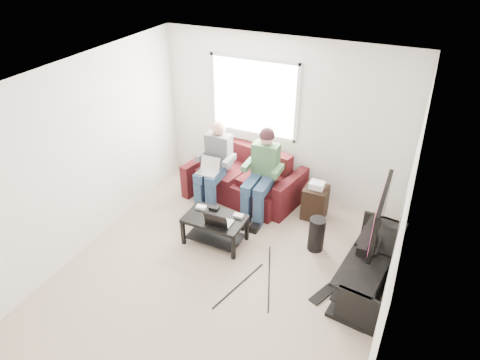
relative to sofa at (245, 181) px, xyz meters
name	(u,v)px	position (x,y,z in m)	size (l,w,h in m)	color
floor	(221,274)	(0.45, -1.82, -0.31)	(4.50, 4.50, 0.00)	#C9B19C
ceiling	(215,82)	(0.45, -1.82, 2.29)	(4.50, 4.50, 0.00)	white
wall_back	(283,120)	(0.45, 0.43, 0.99)	(4.50, 4.50, 0.00)	white
wall_front	(84,339)	(0.45, -4.07, 0.99)	(4.50, 4.50, 0.00)	white
wall_left	(84,157)	(-1.55, -1.82, 0.99)	(4.50, 4.50, 0.00)	white
wall_right	(398,236)	(2.45, -1.82, 0.99)	(4.50, 4.50, 0.00)	white
window	(254,98)	(-0.05, 0.41, 1.29)	(1.48, 0.04, 1.28)	white
sofa	(245,181)	(0.00, 0.00, 0.00)	(1.93, 1.12, 0.83)	#4B1412
person_left	(215,161)	(-0.40, -0.30, 0.42)	(0.40, 0.70, 1.34)	navy
person_right	(262,168)	(0.40, -0.28, 0.48)	(0.40, 0.71, 1.38)	navy
laptop_silver	(208,169)	(-0.40, -0.53, 0.40)	(0.32, 0.22, 0.24)	silver
coffee_table	(215,224)	(0.08, -1.25, 0.00)	(0.86, 0.54, 0.42)	black
laptop_black	(220,216)	(0.20, -1.33, 0.23)	(0.34, 0.24, 0.24)	black
controller_a	(201,207)	(-0.20, -1.13, 0.13)	(0.14, 0.09, 0.04)	silver
controller_b	(214,208)	(-0.02, -1.07, 0.13)	(0.14, 0.09, 0.04)	black
controller_c	(239,216)	(0.38, -1.10, 0.13)	(0.14, 0.09, 0.04)	gray
tv_stand	(369,269)	(2.22, -1.19, -0.07)	(0.69, 1.66, 0.53)	black
tv	(380,216)	(2.22, -1.09, 0.68)	(0.12, 1.10, 0.81)	black
soundbar	(365,240)	(2.10, -1.09, 0.27)	(0.12, 0.50, 0.10)	black
drink_cup	(377,218)	(2.17, -0.56, 0.28)	(0.08, 0.08, 0.12)	#AE814B
console_white	(364,286)	(2.22, -1.59, 0.00)	(0.30, 0.22, 0.06)	silver
console_grey	(374,249)	(2.22, -0.89, 0.01)	(0.34, 0.26, 0.08)	gray
console_black	(369,267)	(2.22, -1.24, 0.01)	(0.38, 0.30, 0.07)	black
subwoofer	(316,234)	(1.44, -0.81, -0.06)	(0.22, 0.22, 0.51)	black
keyboard_floor	(323,294)	(1.77, -1.63, -0.30)	(0.13, 0.40, 0.02)	black
end_table	(315,201)	(1.21, -0.07, -0.03)	(0.35, 0.35, 0.63)	black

